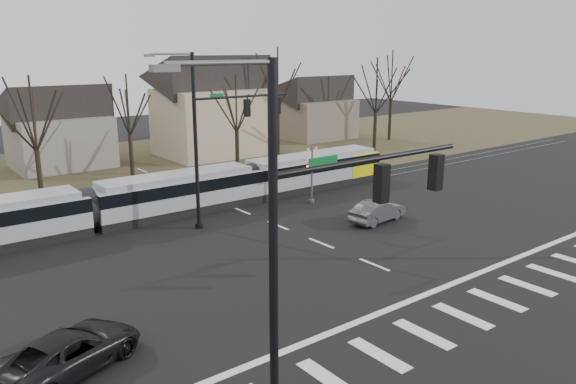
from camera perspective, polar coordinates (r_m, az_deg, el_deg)
ground at (r=27.08m, az=11.84°, el=-8.49°), size 140.00×140.00×0.00m
grass_verge at (r=52.71m, az=-15.47°, el=2.50°), size 140.00×28.00×0.01m
crosswalk at (r=24.93m, az=18.94°, el=-11.05°), size 27.00×2.60×0.01m
stop_line at (r=26.06m, az=14.88°, el=-9.60°), size 28.00×0.35×0.01m
lane_dashes at (r=38.73m, az=-6.34°, el=-1.25°), size 0.18×30.00×0.01m
rail_pair at (r=38.56m, az=-6.19°, el=-1.28°), size 90.00×1.52×0.06m
tram at (r=36.64m, az=-11.37°, el=-0.03°), size 35.01×2.60×2.65m
sedan at (r=34.97m, az=9.08°, el=-1.93°), size 2.36×4.38×1.33m
suv at (r=20.54m, az=-21.23°, el=-14.83°), size 5.74×6.56×1.38m
signal_pole_near_left at (r=14.12m, az=3.75°, el=-5.01°), size 9.28×0.44×10.20m
signal_pole_far at (r=33.40m, az=-6.99°, el=6.21°), size 9.28×0.44×10.20m
rail_crossing_signal at (r=38.57m, az=2.44°, el=1.64°), size 1.08×0.36×4.00m
tree_row at (r=47.34m, az=-10.81°, el=7.60°), size 59.20×7.20×10.00m
house_b at (r=54.26m, az=-22.29°, el=6.52°), size 8.64×7.56×7.65m
house_c at (r=56.76m, az=-7.72°, el=9.04°), size 10.80×8.64×10.10m
house_d at (r=67.15m, az=2.70°, el=8.88°), size 8.64×7.56×7.65m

